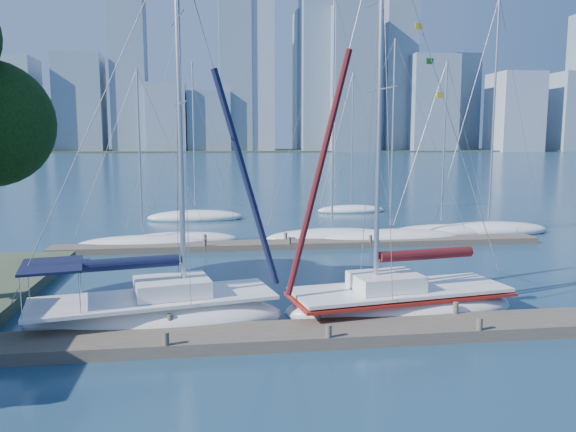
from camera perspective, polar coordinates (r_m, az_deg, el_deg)
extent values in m
plane|color=navy|center=(18.99, 3.56, -12.41)|extent=(700.00, 700.00, 0.00)
cube|color=#4A4136|center=(18.92, 3.57, -11.84)|extent=(26.00, 2.00, 0.40)
cube|color=#4A4136|center=(34.52, 1.60, -2.86)|extent=(30.00, 1.80, 0.36)
cube|color=#38472D|center=(337.55, -7.24, 6.59)|extent=(800.00, 100.00, 1.50)
ellipsoid|color=white|center=(20.68, -13.38, -10.13)|extent=(9.47, 4.75, 1.59)
cube|color=white|center=(20.46, -13.44, -8.15)|extent=(8.77, 4.38, 0.13)
cube|color=white|center=(20.44, -11.69, -7.04)|extent=(2.88, 2.41, 0.58)
cylinder|color=silver|center=(19.85, -10.93, 9.39)|extent=(0.19, 0.19, 12.19)
cylinder|color=silver|center=(20.09, -16.64, -4.98)|extent=(4.22, 0.98, 0.11)
cylinder|color=black|center=(20.07, -16.66, -4.68)|extent=(3.95, 1.22, 0.42)
cube|color=black|center=(20.07, -22.89, -4.66)|extent=(2.38, 2.86, 0.08)
ellipsoid|color=white|center=(21.80, 11.29, -9.15)|extent=(9.11, 4.20, 1.54)
cube|color=white|center=(21.61, 11.34, -7.33)|extent=(8.44, 3.87, 0.12)
cube|color=white|center=(21.24, 9.89, -6.55)|extent=(2.72, 2.23, 0.56)
cylinder|color=silver|center=(20.44, 9.26, 10.73)|extent=(0.18, 0.18, 13.22)
cylinder|color=silver|center=(21.84, 13.87, -4.05)|extent=(4.12, 0.75, 0.10)
cylinder|color=#4B1016|center=(21.82, 13.87, -3.79)|extent=(3.84, 1.00, 0.41)
cube|color=maroon|center=(21.65, 11.33, -7.77)|extent=(8.64, 4.01, 0.10)
ellipsoid|color=white|center=(35.58, -14.52, -2.77)|extent=(8.11, 3.96, 1.06)
cylinder|color=silver|center=(35.02, -14.84, 6.34)|extent=(0.12, 0.12, 9.73)
ellipsoid|color=white|center=(36.33, -10.74, -2.44)|extent=(7.39, 3.31, 1.07)
cylinder|color=silver|center=(35.77, -11.01, 8.28)|extent=(0.12, 0.12, 11.96)
ellipsoid|color=white|center=(36.72, 4.48, -2.18)|extent=(8.82, 3.23, 1.20)
cylinder|color=silver|center=(36.21, 4.61, 10.50)|extent=(0.13, 0.13, 14.39)
ellipsoid|color=white|center=(36.82, 10.34, -2.25)|extent=(9.48, 5.43, 1.22)
cylinder|color=silver|center=(36.27, 10.60, 8.22)|extent=(0.13, 0.13, 11.61)
ellipsoid|color=white|center=(39.97, 15.27, -1.64)|extent=(7.86, 3.83, 1.13)
cylinder|color=silver|center=(39.47, 15.59, 7.24)|extent=(0.12, 0.12, 10.70)
ellipsoid|color=white|center=(41.73, 19.66, -1.40)|extent=(9.15, 4.33, 1.25)
cylinder|color=silver|center=(41.30, 20.19, 10.09)|extent=(0.14, 0.14, 14.85)
ellipsoid|color=white|center=(46.68, -9.37, -0.13)|extent=(8.13, 5.01, 1.21)
cylinder|color=silver|center=(46.25, -9.55, 8.08)|extent=(0.13, 0.13, 11.57)
ellipsoid|color=white|center=(51.31, 6.43, 0.59)|extent=(6.42, 3.09, 0.98)
cylinder|color=silver|center=(50.91, 6.54, 7.87)|extent=(0.11, 0.11, 11.57)
cube|color=gray|center=(315.97, -25.36, 10.10)|extent=(14.01, 23.42, 46.93)
cube|color=slate|center=(312.61, -20.37, 10.66)|extent=(23.69, 17.63, 49.85)
cube|color=#919BAF|center=(330.15, -15.69, 9.95)|extent=(13.59, 17.61, 41.55)
cube|color=gray|center=(303.42, -12.20, 9.69)|extent=(19.79, 19.81, 35.29)
cube|color=slate|center=(304.29, -8.03, 9.43)|extent=(22.41, 16.86, 31.56)
cube|color=#919BAF|center=(310.70, -3.25, 15.37)|extent=(18.15, 14.99, 95.48)
cube|color=gray|center=(328.45, 2.02, 13.36)|extent=(15.02, 17.46, 77.26)
cube|color=slate|center=(306.80, 6.49, 13.55)|extent=(22.05, 18.95, 75.44)
cube|color=#919BAF|center=(326.92, 9.28, 11.17)|extent=(15.28, 17.11, 53.06)
cube|color=gray|center=(320.72, 14.33, 10.96)|extent=(24.91, 18.80, 51.54)
cube|color=slate|center=(360.66, 17.22, 10.89)|extent=(15.82, 17.52, 56.81)
cube|color=#919BAF|center=(340.86, 22.01, 9.72)|extent=(24.36, 23.94, 43.03)
cube|color=gray|center=(356.91, 26.30, 9.42)|extent=(13.25, 21.38, 43.62)
cube|color=slate|center=(314.51, -15.97, 16.92)|extent=(17.47, 18.00, 116.34)
cube|color=slate|center=(309.63, -5.40, 14.02)|extent=(16.84, 18.00, 80.98)
cube|color=slate|center=(316.38, 3.08, 16.14)|extent=(18.96, 18.00, 105.43)
cube|color=slate|center=(326.65, 11.09, 14.29)|extent=(17.17, 18.00, 88.92)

